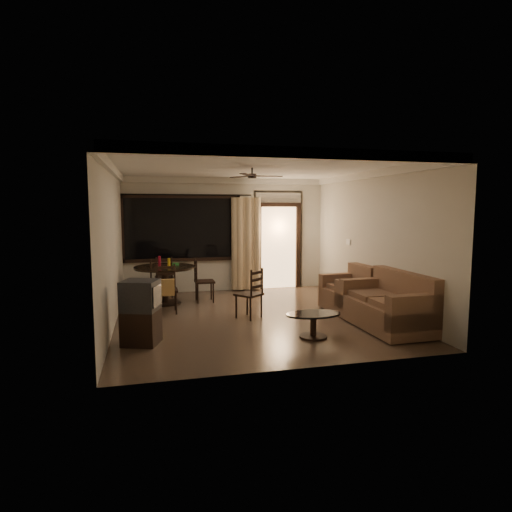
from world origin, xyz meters
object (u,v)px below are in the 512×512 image
object	(u,v)px
armchair	(350,292)
side_chair	(249,303)
dining_chair_east	(204,289)
coffee_table	(313,321)
dining_table	(165,274)
dining_chair_south	(167,298)
dining_chair_west	(143,292)
sofa	(390,306)
tv_cabinet	(141,312)
dining_chair_north	(164,285)

from	to	relation	value
armchair	side_chair	bearing A→B (deg)	-179.67
dining_chair_east	coffee_table	world-z (taller)	dining_chair_east
dining_table	side_chair	world-z (taller)	dining_table
coffee_table	side_chair	distance (m)	1.61
dining_chair_east	armchair	distance (m)	3.16
dining_table	dining_chair_south	size ratio (longest dim) A/B	1.37
dining_chair_west	armchair	bearing A→B (deg)	70.09
dining_chair_south	armchair	bearing A→B (deg)	-9.80
sofa	armchair	xyz separation A→B (m)	(-0.06, 1.38, -0.01)
coffee_table	dining_chair_south	bearing A→B (deg)	134.98
coffee_table	tv_cabinet	bearing A→B (deg)	173.09
dining_chair_north	dining_table	bearing A→B (deg)	90.10
dining_chair_south	armchair	world-z (taller)	dining_chair_south
dining_chair_east	sofa	xyz separation A→B (m)	(2.85, -2.87, 0.10)
dining_table	tv_cabinet	distance (m)	2.78
dining_chair_west	armchair	world-z (taller)	dining_chair_west
dining_chair_south	coffee_table	distance (m)	3.12
dining_table	armchair	world-z (taller)	dining_table
dining_chair_east	dining_chair_north	xyz separation A→B (m)	(-0.84, 0.76, 0.00)
dining_chair_south	armchair	size ratio (longest dim) A/B	1.02
dining_chair_north	dining_chair_south	bearing A→B (deg)	90.00
side_chair	dining_chair_north	bearing A→B (deg)	-97.15
coffee_table	sofa	bearing A→B (deg)	7.57
sofa	side_chair	distance (m)	2.53
armchair	coffee_table	distance (m)	2.12
dining_chair_east	tv_cabinet	world-z (taller)	tv_cabinet
dining_chair_south	coffee_table	bearing A→B (deg)	-44.95
dining_chair_east	armchair	xyz separation A→B (m)	(2.79, -1.49, 0.09)
dining_table	coffee_table	xyz separation A→B (m)	(2.20, -3.06, -0.38)
dining_chair_north	side_chair	bearing A→B (deg)	122.13
dining_chair_west	side_chair	size ratio (longest dim) A/B	1.00
dining_chair_east	coffee_table	distance (m)	3.35
dining_chair_east	side_chair	bearing A→B (deg)	-157.97
coffee_table	side_chair	bearing A→B (deg)	116.33
dining_chair_east	side_chair	size ratio (longest dim) A/B	1.00
armchair	dining_table	bearing A→B (deg)	154.40
dining_table	armchair	xyz separation A→B (m)	(3.62, -1.49, -0.27)
dining_chair_east	sofa	bearing A→B (deg)	-135.09
dining_chair_west	armchair	xyz separation A→B (m)	(4.09, -1.49, 0.09)
dining_table	dining_chair_west	world-z (taller)	dining_table
sofa	dining_chair_east	bearing A→B (deg)	133.73
side_chair	dining_chair_south	bearing A→B (deg)	-66.35
dining_chair_north	armchair	xyz separation A→B (m)	(3.62, -2.24, 0.09)
tv_cabinet	armchair	world-z (taller)	tv_cabinet
dining_chair_west	dining_chair_north	world-z (taller)	same
armchair	dining_chair_north	bearing A→B (deg)	144.97
dining_chair_north	coffee_table	size ratio (longest dim) A/B	1.05
dining_chair_north	armchair	distance (m)	4.26
dining_table	dining_chair_east	size ratio (longest dim) A/B	1.37
dining_table	dining_chair_south	distance (m)	0.92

